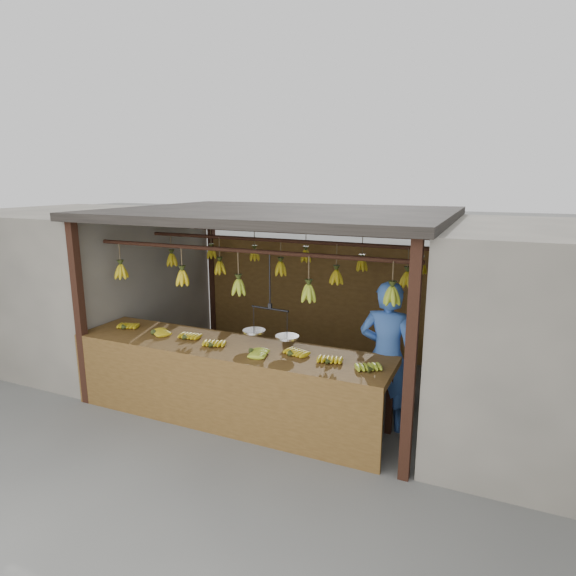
% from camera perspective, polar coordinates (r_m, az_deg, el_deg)
% --- Properties ---
extents(ground, '(80.00, 80.00, 0.00)m').
position_cam_1_polar(ground, '(6.84, -1.04, -11.21)').
color(ground, '#5B5B57').
extents(stall, '(4.30, 3.30, 2.40)m').
position_cam_1_polar(stall, '(6.59, 0.10, 5.75)').
color(stall, black).
rests_on(stall, ground).
extents(neighbor_left, '(3.00, 3.00, 2.30)m').
position_cam_1_polar(neighbor_left, '(8.58, -23.46, 0.77)').
color(neighbor_left, slate).
rests_on(neighbor_left, ground).
extents(counter, '(3.86, 0.88, 0.96)m').
position_cam_1_polar(counter, '(5.61, -7.79, -8.89)').
color(counter, brown).
rests_on(counter, ground).
extents(hanging_bananas, '(3.62, 2.25, 0.36)m').
position_cam_1_polar(hanging_bananas, '(6.35, -1.25, 2.17)').
color(hanging_bananas, gold).
rests_on(hanging_bananas, ground).
extents(balance_scale, '(0.69, 0.29, 0.95)m').
position_cam_1_polar(balance_scale, '(5.45, -2.12, -4.91)').
color(balance_scale, black).
rests_on(balance_scale, ground).
extents(vendor, '(0.63, 0.42, 1.72)m').
position_cam_1_polar(vendor, '(5.51, 11.62, -7.88)').
color(vendor, '#3359A5').
rests_on(vendor, ground).
extents(bag_bundles, '(0.08, 0.26, 1.19)m').
position_cam_1_polar(bag_bundles, '(7.27, 17.61, -2.21)').
color(bag_bundles, red).
rests_on(bag_bundles, ground).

